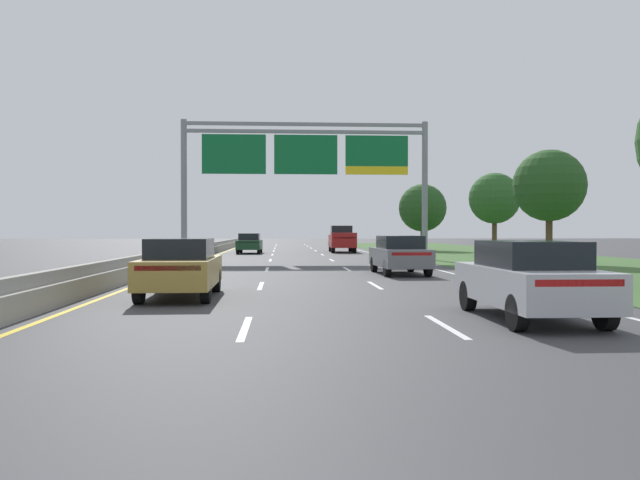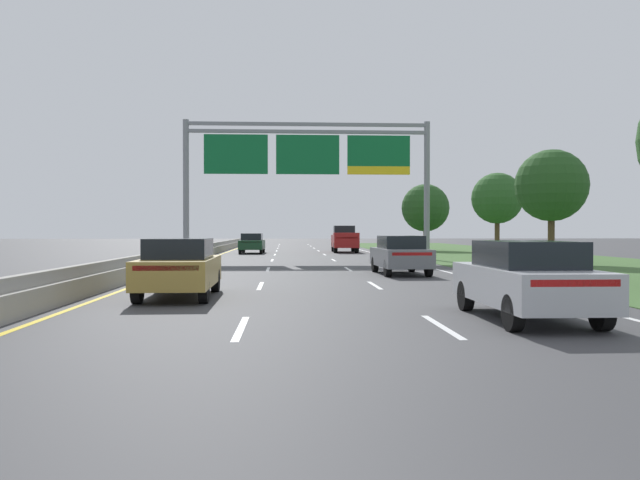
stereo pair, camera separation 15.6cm
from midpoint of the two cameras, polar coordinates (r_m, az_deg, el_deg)
The scene contains 13 objects.
ground_plane at distance 36.31m, azimuth -1.69°, elevation -1.98°, with size 220.00×220.00×0.00m, color #3D3D3F.
lane_striping at distance 35.85m, azimuth -1.67°, elevation -2.01°, with size 11.96×106.00×0.01m.
grass_verge_right at distance 39.29m, azimuth 19.11°, elevation -1.80°, with size 14.00×110.00×0.02m, color #3D602D.
median_barrier_concrete at distance 36.69m, azimuth -12.05°, elevation -1.42°, with size 0.60×110.00×0.85m.
overhead_sign_gantry at distance 39.41m, azimuth -1.38°, elevation 7.04°, with size 15.06×0.42×8.49m.
pickup_truck_red at distance 53.33m, azimuth 1.88°, elevation 0.07°, with size 2.13×5.45×2.20m.
car_silver_right_lane_sedan at distance 13.51m, azimuth 17.73°, elevation -3.28°, with size 1.82×4.40×1.57m.
car_grey_right_lane_sedan at distance 26.46m, azimuth 6.90°, elevation -1.26°, with size 1.93×4.44×1.57m.
car_gold_left_lane_sedan at distance 17.51m, azimuth -12.46°, elevation -2.33°, with size 1.89×4.43×1.57m.
car_darkgreen_left_lane_sedan at distance 50.81m, azimuth -6.34°, elevation -0.26°, with size 1.91×4.44×1.57m.
roadside_tree_mid at distance 36.96m, azimuth 19.52°, elevation 4.54°, with size 3.88×3.88×6.16m.
roadside_tree_far at distance 49.35m, azimuth 15.11°, elevation 3.57°, with size 3.76×3.76×6.06m.
roadside_tree_distant at distance 58.34m, azimuth 8.99°, elevation 2.82°, with size 4.25×4.25×5.96m.
Camera 1 is at (-1.19, -1.24, 1.77)m, focal length 36.16 mm.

